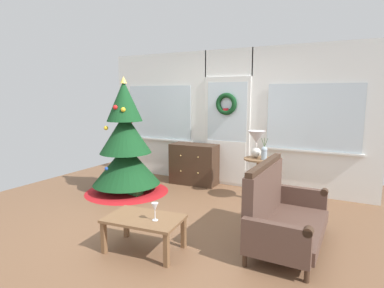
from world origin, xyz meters
The scene contains 11 objects.
ground_plane centered at (0.00, 0.00, 0.00)m, with size 6.76×6.76×0.00m, color brown.
back_wall_with_door centered at (0.00, 2.08, 1.28)m, with size 5.20×0.19×2.55m.
christmas_tree centered at (-1.38, 0.76, 0.75)m, with size 1.48×1.48×2.03m.
dresser_cabinet centered at (-0.56, 1.79, 0.39)m, with size 0.92×0.48×0.78m.
settee_sofa centered at (1.49, 0.01, 0.38)m, with size 0.72×1.42×0.96m.
side_table centered at (0.82, 1.41, 0.50)m, with size 0.50×0.48×0.70m.
table_lamp centered at (0.76, 1.45, 0.99)m, with size 0.28×0.28×0.44m.
flower_vase centered at (0.92, 1.35, 0.82)m, with size 0.11×0.10×0.35m.
coffee_table centered at (0.20, -0.85, 0.33)m, with size 0.89×0.61×0.38m.
wine_glass centered at (0.35, -0.86, 0.53)m, with size 0.08×0.08×0.20m.
gift_box centered at (-1.07, 0.60, 0.10)m, with size 0.20×0.18×0.20m, color #266633.
Camera 1 is at (2.23, -3.54, 1.72)m, focal length 29.72 mm.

